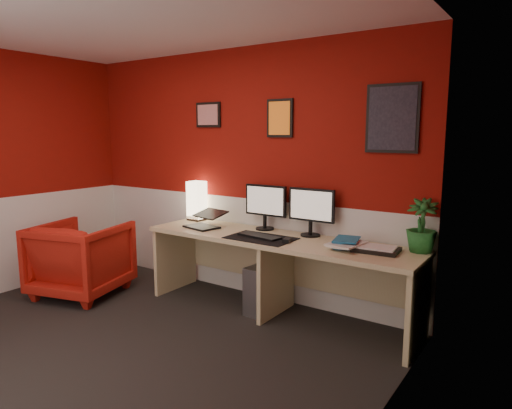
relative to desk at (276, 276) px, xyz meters
The scene contains 24 objects.
ground 1.61m from the desk, 116.16° to the right, with size 4.00×3.50×0.01m, color black.
ceiling 2.65m from the desk, 116.16° to the right, with size 4.00×3.50×0.01m, color white.
wall_back 1.17m from the desk, 153.44° to the left, with size 4.00×0.01×2.50m, color maroon.
wall_right 2.11m from the desk, 47.01° to the right, with size 0.01×3.50×2.50m, color maroon.
wainscot_back 0.78m from the desk, 153.77° to the left, with size 4.00×0.01×1.00m, color silver.
wainscot_right 1.92m from the desk, 47.12° to the right, with size 0.01×3.50×1.00m, color silver.
desk is the anchor object (origin of this frame).
shoji_lamp 1.30m from the desk, 168.93° to the left, with size 0.16×0.16×0.40m, color #FFE5B2.
laptop 0.97m from the desk, behind, with size 0.33×0.23×0.22m, color black.
monitor_left 0.75m from the desk, 140.35° to the left, with size 0.45×0.06×0.58m, color black.
monitor_right 0.73m from the desk, 46.35° to the left, with size 0.45×0.06×0.58m, color black.
desk_mat 0.40m from the desk, 132.37° to the right, with size 0.60×0.38×0.01m, color black.
keyboard 0.41m from the desk, 144.63° to the right, with size 0.42×0.14×0.02m, color black.
mouse 0.44m from the desk, 32.25° to the right, with size 0.06×0.10×0.03m, color black.
book_bottom 0.69m from the desk, ahead, with size 0.20×0.27×0.03m, color #216B98.
book_middle 0.70m from the desk, ahead, with size 0.23×0.32×0.02m, color silver.
book_top 0.71m from the desk, ahead, with size 0.20×0.26×0.02m, color #216B98.
zen_tray 0.99m from the desk, ahead, with size 0.35×0.25×0.03m, color black.
potted_plant 1.35m from the desk, 10.34° to the left, with size 0.24×0.24×0.43m, color #19591E.
pc_tower 0.19m from the desk, behind, with size 0.20×0.45×0.45m, color #99999E.
armchair 2.07m from the desk, 161.09° to the right, with size 0.81×0.83×0.76m, color #B51D12.
art_left 1.85m from the desk, 162.69° to the left, with size 0.32×0.02×0.26m, color red.
art_center 1.48m from the desk, 118.30° to the left, with size 0.28×0.02×0.36m, color orange.
art_right 1.71m from the desk, 20.22° to the left, with size 0.44×0.02×0.56m, color black.
Camera 1 is at (2.79, -2.01, 1.67)m, focal length 31.94 mm.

